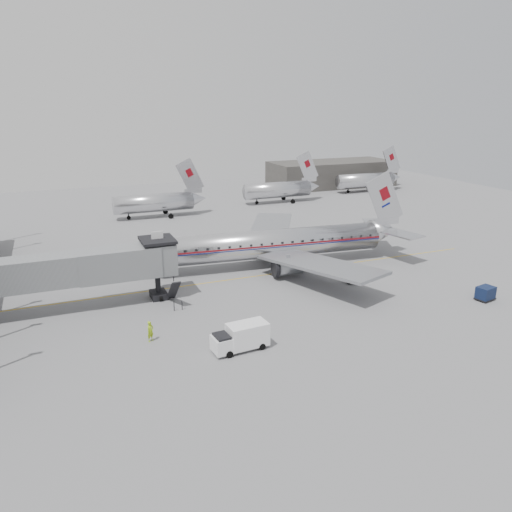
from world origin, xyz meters
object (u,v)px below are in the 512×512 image
at_px(baggage_cart_white, 355,275).
at_px(baggage_cart_navy, 485,293).
at_px(ramp_worker, 150,331).
at_px(airliner, 276,243).
at_px(service_van, 241,337).

bearing_deg(baggage_cart_white, baggage_cart_navy, -26.70).
distance_m(baggage_cart_navy, ramp_worker, 34.23).
bearing_deg(airliner, baggage_cart_white, -53.01).
bearing_deg(airliner, baggage_cart_navy, -45.78).
bearing_deg(service_van, airliner, 53.49).
relative_size(airliner, baggage_cart_white, 14.35).
xyz_separation_m(service_van, baggage_cart_white, (17.75, 10.16, -0.30)).
distance_m(airliner, ramp_worker, 24.02).
height_order(airliner, baggage_cart_navy, airliner).
bearing_deg(baggage_cart_white, ramp_worker, -148.15).
bearing_deg(baggage_cart_navy, ramp_worker, 161.97).
height_order(service_van, ramp_worker, service_van).
xyz_separation_m(service_van, ramp_worker, (-6.64, 4.44, -0.25)).
height_order(baggage_cart_navy, ramp_worker, ramp_worker).
bearing_deg(airliner, service_van, -116.61).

